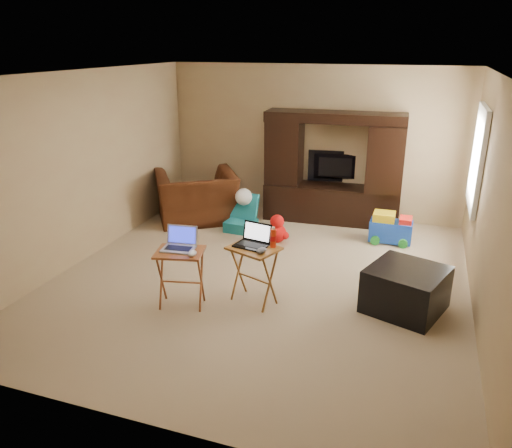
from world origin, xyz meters
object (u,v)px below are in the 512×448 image
at_px(plush_toy, 277,228).
at_px(mouse_right, 261,250).
at_px(tray_table_right, 254,275).
at_px(laptop_left, 178,240).
at_px(child_rocker, 241,213).
at_px(television, 335,167).
at_px(tray_table_left, 181,279).
at_px(laptop_right, 251,236).
at_px(mouse_left, 192,253).
at_px(water_bottle, 273,238).
at_px(entertainment_center, 333,168).
at_px(ottoman, 406,289).
at_px(push_toy, 391,227).
at_px(recliner, 196,197).

xyz_separation_m(plush_toy, mouse_right, (0.40, -1.95, 0.49)).
xyz_separation_m(tray_table_right, mouse_right, (0.13, -0.12, 0.37)).
bearing_deg(plush_toy, tray_table_right, -81.52).
bearing_deg(laptop_left, child_rocker, 87.40).
bearing_deg(television, mouse_right, 78.53).
relative_size(tray_table_left, laptop_right, 1.88).
height_order(laptop_right, mouse_right, laptop_right).
relative_size(mouse_left, water_bottle, 0.65).
bearing_deg(plush_toy, laptop_right, -82.67).
distance_m(television, tray_table_right, 3.33).
xyz_separation_m(tray_table_left, mouse_right, (0.87, 0.22, 0.37)).
bearing_deg(tray_table_right, entertainment_center, 104.88).
bearing_deg(television, tray_table_right, 76.16).
xyz_separation_m(ottoman, tray_table_left, (-2.40, -0.73, 0.09)).
distance_m(push_toy, ottoman, 2.03).
relative_size(recliner, push_toy, 2.04).
bearing_deg(ottoman, television, 115.13).
xyz_separation_m(laptop_right, mouse_right, (0.17, -0.14, -0.09)).
distance_m(television, tray_table_left, 3.80).
bearing_deg(tray_table_right, laptop_left, -137.49).
height_order(recliner, mouse_left, recliner).
height_order(mouse_left, mouse_right, mouse_right).
bearing_deg(laptop_left, laptop_right, 17.57).
relative_size(tray_table_right, mouse_left, 4.99).
xyz_separation_m(television, laptop_right, (-0.34, -3.25, -0.06)).
height_order(tray_table_right, mouse_right, mouse_right).
relative_size(child_rocker, tray_table_right, 0.86).
bearing_deg(television, plush_toy, 59.72).
bearing_deg(entertainment_center, water_bottle, -94.99).
xyz_separation_m(push_toy, water_bottle, (-1.13, -2.31, 0.55)).
distance_m(tray_table_left, water_bottle, 1.13).
height_order(television, mouse_left, television).
xyz_separation_m(tray_table_left, mouse_left, (0.19, -0.07, 0.36)).
bearing_deg(ottoman, plush_toy, 143.00).
xyz_separation_m(television, water_bottle, (-0.10, -3.19, -0.08)).
relative_size(laptop_right, mouse_right, 2.58).
distance_m(entertainment_center, plush_toy, 1.51).
distance_m(mouse_left, mouse_right, 0.74).
distance_m(push_toy, mouse_left, 3.41).
bearing_deg(ottoman, water_bottle, -168.24).
relative_size(television, plush_toy, 2.09).
height_order(television, child_rocker, television).
bearing_deg(child_rocker, water_bottle, -56.33).
height_order(child_rocker, tray_table_left, tray_table_left).
height_order(tray_table_left, tray_table_right, tray_table_right).
height_order(television, tray_table_right, television).
bearing_deg(push_toy, tray_table_left, -127.08).
height_order(entertainment_center, laptop_left, entertainment_center).
bearing_deg(laptop_left, tray_table_right, 15.18).
bearing_deg(ottoman, recliner, 150.84).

